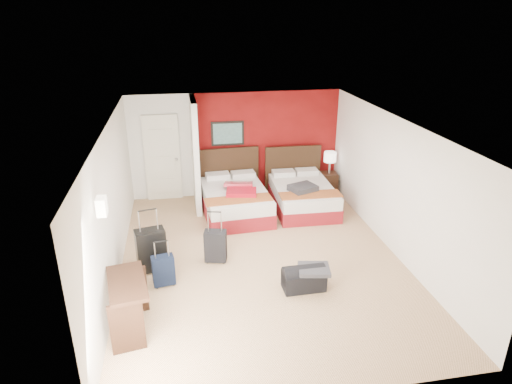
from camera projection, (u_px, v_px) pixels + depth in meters
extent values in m
plane|color=tan|center=(261.00, 259.00, 8.22)|extent=(6.50, 6.50, 0.00)
cube|color=white|center=(236.00, 145.00, 10.71)|extent=(5.00, 0.04, 2.50)
cube|color=white|center=(112.00, 206.00, 7.34)|extent=(0.04, 6.50, 2.50)
cube|color=black|center=(228.00, 133.00, 10.51)|extent=(0.78, 0.03, 0.58)
cube|color=white|center=(102.00, 206.00, 5.75)|extent=(0.12, 0.20, 0.24)
cube|color=maroon|center=(267.00, 143.00, 10.81)|extent=(3.50, 0.04, 2.50)
cube|color=silver|center=(195.00, 155.00, 9.96)|extent=(0.12, 1.20, 2.50)
cube|color=silver|center=(162.00, 158.00, 10.46)|extent=(0.82, 0.06, 2.05)
cube|color=white|center=(235.00, 202.00, 9.91)|extent=(1.49, 2.04, 0.59)
cube|color=white|center=(303.00, 197.00, 10.19)|extent=(1.36, 1.90, 0.56)
cube|color=#AB0E20|center=(240.00, 189.00, 9.71)|extent=(0.78, 0.97, 0.11)
cube|color=#333438|center=(303.00, 188.00, 9.77)|extent=(0.68, 0.61, 0.13)
cube|color=black|center=(328.00, 183.00, 11.04)|extent=(0.41, 0.41, 0.54)
cylinder|color=white|center=(330.00, 163.00, 10.84)|extent=(0.39, 0.39, 0.53)
cube|color=black|center=(151.00, 251.00, 7.73)|extent=(0.55, 0.41, 0.74)
cube|color=black|center=(216.00, 247.00, 8.03)|extent=(0.43, 0.32, 0.57)
cube|color=black|center=(164.00, 272.00, 7.35)|extent=(0.39, 0.27, 0.50)
cube|color=black|center=(304.00, 279.00, 7.27)|extent=(0.69, 0.38, 0.35)
cube|color=#37363B|center=(314.00, 269.00, 7.17)|extent=(0.56, 0.50, 0.07)
cube|color=black|center=(130.00, 306.00, 6.22)|extent=(0.66, 1.06, 0.82)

